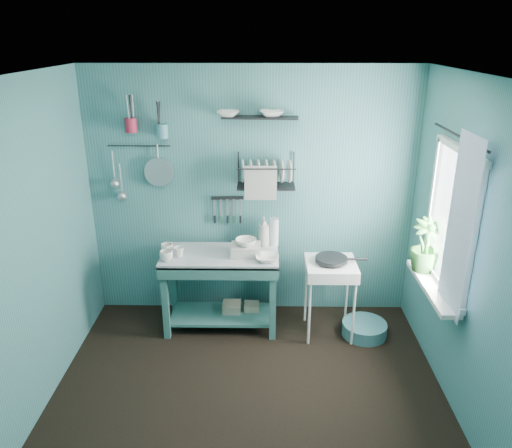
{
  "coord_description": "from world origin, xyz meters",
  "views": [
    {
      "loc": [
        0.11,
        -3.2,
        2.76
      ],
      "look_at": [
        0.05,
        0.85,
        1.2
      ],
      "focal_mm": 35.0,
      "sensor_mm": 36.0,
      "label": 1
    }
  ],
  "objects_px": {
    "mug_right": "(167,249)",
    "wash_tub": "(246,250)",
    "colander": "(159,172)",
    "floor_basin": "(364,329)",
    "mug_left": "(166,256)",
    "water_bottle": "(274,232)",
    "storage_tin_small": "(252,312)",
    "soap_bottle": "(264,232)",
    "work_counter": "(221,290)",
    "frying_pan": "(331,259)",
    "storage_tin_large": "(232,313)",
    "mug_mid": "(179,252)",
    "utensil_cup_teal": "(162,131)",
    "hotplate_stand": "(329,298)",
    "dish_rack": "(266,171)",
    "utensil_cup_magenta": "(131,125)",
    "potted_plant": "(426,245)"
  },
  "relations": [
    {
      "from": "hotplate_stand",
      "to": "floor_basin",
      "type": "relative_size",
      "value": 1.74
    },
    {
      "from": "wash_tub",
      "to": "water_bottle",
      "type": "relative_size",
      "value": 1.0
    },
    {
      "from": "mug_right",
      "to": "colander",
      "type": "height_order",
      "value": "colander"
    },
    {
      "from": "mug_left",
      "to": "hotplate_stand",
      "type": "bearing_deg",
      "value": 1.96
    },
    {
      "from": "soap_bottle",
      "to": "utensil_cup_teal",
      "type": "xyz_separation_m",
      "value": [
        -0.95,
        0.09,
        0.96
      ]
    },
    {
      "from": "soap_bottle",
      "to": "water_bottle",
      "type": "relative_size",
      "value": 1.07
    },
    {
      "from": "wash_tub",
      "to": "water_bottle",
      "type": "xyz_separation_m",
      "value": [
        0.27,
        0.24,
        0.09
      ]
    },
    {
      "from": "water_bottle",
      "to": "storage_tin_large",
      "type": "bearing_deg",
      "value": -157.96
    },
    {
      "from": "soap_bottle",
      "to": "colander",
      "type": "bearing_deg",
      "value": 173.16
    },
    {
      "from": "work_counter",
      "to": "utensil_cup_magenta",
      "type": "relative_size",
      "value": 8.55
    },
    {
      "from": "mug_mid",
      "to": "dish_rack",
      "type": "relative_size",
      "value": 0.18
    },
    {
      "from": "hotplate_stand",
      "to": "utensil_cup_magenta",
      "type": "bearing_deg",
      "value": 172.97
    },
    {
      "from": "mug_right",
      "to": "colander",
      "type": "bearing_deg",
      "value": 106.79
    },
    {
      "from": "mug_left",
      "to": "water_bottle",
      "type": "xyz_separation_m",
      "value": [
        1.0,
        0.38,
        0.09
      ]
    },
    {
      "from": "work_counter",
      "to": "frying_pan",
      "type": "height_order",
      "value": "frying_pan"
    },
    {
      "from": "mug_mid",
      "to": "storage_tin_small",
      "type": "relative_size",
      "value": 0.5
    },
    {
      "from": "colander",
      "to": "floor_basin",
      "type": "xyz_separation_m",
      "value": [
        2.0,
        -0.48,
        -1.44
      ]
    },
    {
      "from": "wash_tub",
      "to": "potted_plant",
      "type": "bearing_deg",
      "value": -14.14
    },
    {
      "from": "utensil_cup_magenta",
      "to": "water_bottle",
      "type": "bearing_deg",
      "value": -3.08
    },
    {
      "from": "soap_bottle",
      "to": "storage_tin_small",
      "type": "bearing_deg",
      "value": -135.0
    },
    {
      "from": "colander",
      "to": "utensil_cup_teal",
      "type": "bearing_deg",
      "value": -24.87
    },
    {
      "from": "utensil_cup_magenta",
      "to": "utensil_cup_teal",
      "type": "distance_m",
      "value": 0.29
    },
    {
      "from": "wash_tub",
      "to": "storage_tin_large",
      "type": "height_order",
      "value": "wash_tub"
    },
    {
      "from": "dish_rack",
      "to": "mug_right",
      "type": "bearing_deg",
      "value": -164.44
    },
    {
      "from": "mug_right",
      "to": "mug_left",
      "type": "bearing_deg",
      "value": -82.87
    },
    {
      "from": "soap_bottle",
      "to": "mug_mid",
      "type": "bearing_deg",
      "value": -162.0
    },
    {
      "from": "potted_plant",
      "to": "utensil_cup_teal",
      "type": "bearing_deg",
      "value": 163.24
    },
    {
      "from": "storage_tin_small",
      "to": "storage_tin_large",
      "type": "bearing_deg",
      "value": -171.47
    },
    {
      "from": "mug_right",
      "to": "wash_tub",
      "type": "relative_size",
      "value": 0.44
    },
    {
      "from": "mug_mid",
      "to": "wash_tub",
      "type": "xyz_separation_m",
      "value": [
        0.63,
        0.04,
        0.0
      ]
    },
    {
      "from": "hotplate_stand",
      "to": "wash_tub",
      "type": "bearing_deg",
      "value": 178.79
    },
    {
      "from": "water_bottle",
      "to": "floor_basin",
      "type": "xyz_separation_m",
      "value": [
        0.88,
        -0.38,
        -0.86
      ]
    },
    {
      "from": "soap_bottle",
      "to": "work_counter",
      "type": "bearing_deg",
      "value": -154.54
    },
    {
      "from": "mug_right",
      "to": "frying_pan",
      "type": "height_order",
      "value": "mug_right"
    },
    {
      "from": "frying_pan",
      "to": "potted_plant",
      "type": "xyz_separation_m",
      "value": [
        0.75,
        -0.3,
        0.27
      ]
    },
    {
      "from": "frying_pan",
      "to": "storage_tin_large",
      "type": "distance_m",
      "value": 1.18
    },
    {
      "from": "storage_tin_large",
      "to": "mug_mid",
      "type": "bearing_deg",
      "value": -167.09
    },
    {
      "from": "storage_tin_large",
      "to": "utensil_cup_teal",
      "type": "bearing_deg",
      "value": 159.06
    },
    {
      "from": "floor_basin",
      "to": "frying_pan",
      "type": "bearing_deg",
      "value": 172.18
    },
    {
      "from": "mug_left",
      "to": "frying_pan",
      "type": "xyz_separation_m",
      "value": [
        1.53,
        0.05,
        -0.05
      ]
    },
    {
      "from": "mug_right",
      "to": "storage_tin_small",
      "type": "distance_m",
      "value": 1.09
    },
    {
      "from": "dish_rack",
      "to": "floor_basin",
      "type": "bearing_deg",
      "value": -21.35
    },
    {
      "from": "wash_tub",
      "to": "water_bottle",
      "type": "bearing_deg",
      "value": 41.63
    },
    {
      "from": "mug_mid",
      "to": "soap_bottle",
      "type": "height_order",
      "value": "soap_bottle"
    },
    {
      "from": "mug_mid",
      "to": "water_bottle",
      "type": "xyz_separation_m",
      "value": [
        0.9,
        0.28,
        0.09
      ]
    },
    {
      "from": "work_counter",
      "to": "utensil_cup_teal",
      "type": "relative_size",
      "value": 8.55
    },
    {
      "from": "water_bottle",
      "to": "storage_tin_small",
      "type": "bearing_deg",
      "value": -147.53
    },
    {
      "from": "work_counter",
      "to": "frying_pan",
      "type": "relative_size",
      "value": 3.71
    },
    {
      "from": "mug_mid",
      "to": "utensil_cup_teal",
      "type": "xyz_separation_m",
      "value": [
        -0.15,
        0.35,
        1.07
      ]
    },
    {
      "from": "water_bottle",
      "to": "utensil_cup_magenta",
      "type": "height_order",
      "value": "utensil_cup_magenta"
    }
  ]
}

